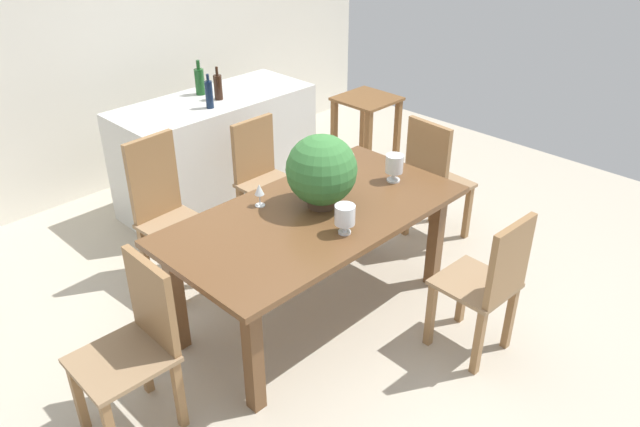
{
  "coord_description": "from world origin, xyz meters",
  "views": [
    {
      "loc": [
        -2.32,
        -2.41,
        2.62
      ],
      "look_at": [
        0.03,
        -0.1,
        0.74
      ],
      "focal_mm": 34.76,
      "sensor_mm": 36.0,
      "label": 1
    }
  ],
  "objects_px": {
    "wine_bottle_amber": "(209,94)",
    "side_table": "(366,119)",
    "chair_far_right": "(263,175)",
    "chair_foot_end": "(433,177)",
    "dining_table": "(315,226)",
    "kitchen_counter": "(217,151)",
    "wine_bottle_tall": "(218,87)",
    "crystal_vase_left": "(345,216)",
    "wine_bottle_clear": "(200,81)",
    "flower_centerpiece": "(322,171)",
    "crystal_vase_center_near": "(394,165)",
    "chair_head_end": "(137,340)",
    "chair_near_right": "(490,282)",
    "chair_far_left": "(165,207)",
    "wine_glass": "(259,191)"
  },
  "relations": [
    {
      "from": "wine_bottle_amber",
      "to": "side_table",
      "type": "bearing_deg",
      "value": -13.81
    },
    {
      "from": "chair_far_right",
      "to": "chair_foot_end",
      "type": "xyz_separation_m",
      "value": [
        0.84,
        -0.99,
        0.03
      ]
    },
    {
      "from": "dining_table",
      "to": "chair_foot_end",
      "type": "height_order",
      "value": "chair_foot_end"
    },
    {
      "from": "kitchen_counter",
      "to": "wine_bottle_tall",
      "type": "height_order",
      "value": "wine_bottle_tall"
    },
    {
      "from": "chair_foot_end",
      "to": "side_table",
      "type": "bearing_deg",
      "value": -22.52
    },
    {
      "from": "dining_table",
      "to": "crystal_vase_left",
      "type": "height_order",
      "value": "crystal_vase_left"
    },
    {
      "from": "chair_foot_end",
      "to": "chair_far_right",
      "type": "bearing_deg",
      "value": 45.09
    },
    {
      "from": "wine_bottle_clear",
      "to": "side_table",
      "type": "bearing_deg",
      "value": -27.19
    },
    {
      "from": "wine_bottle_amber",
      "to": "chair_far_right",
      "type": "bearing_deg",
      "value": -87.09
    },
    {
      "from": "chair_foot_end",
      "to": "flower_centerpiece",
      "type": "xyz_separation_m",
      "value": [
        -1.18,
        0.02,
        0.45
      ]
    },
    {
      "from": "side_table",
      "to": "chair_foot_end",
      "type": "bearing_deg",
      "value": -117.14
    },
    {
      "from": "crystal_vase_center_near",
      "to": "side_table",
      "type": "relative_size",
      "value": 0.25
    },
    {
      "from": "crystal_vase_center_near",
      "to": "kitchen_counter",
      "type": "height_order",
      "value": "crystal_vase_center_near"
    },
    {
      "from": "chair_foot_end",
      "to": "flower_centerpiece",
      "type": "height_order",
      "value": "flower_centerpiece"
    },
    {
      "from": "chair_foot_end",
      "to": "flower_centerpiece",
      "type": "bearing_deg",
      "value": 93.61
    },
    {
      "from": "chair_foot_end",
      "to": "wine_bottle_clear",
      "type": "xyz_separation_m",
      "value": [
        -0.73,
        1.88,
        0.49
      ]
    },
    {
      "from": "chair_far_right",
      "to": "chair_head_end",
      "type": "distance_m",
      "value": 1.96
    },
    {
      "from": "kitchen_counter",
      "to": "wine_bottle_clear",
      "type": "height_order",
      "value": "wine_bottle_clear"
    },
    {
      "from": "flower_centerpiece",
      "to": "side_table",
      "type": "distance_m",
      "value": 2.19
    },
    {
      "from": "chair_head_end",
      "to": "chair_near_right",
      "type": "height_order",
      "value": "chair_head_end"
    },
    {
      "from": "chair_near_right",
      "to": "wine_bottle_tall",
      "type": "xyz_separation_m",
      "value": [
        0.15,
        2.67,
        0.51
      ]
    },
    {
      "from": "crystal_vase_left",
      "to": "crystal_vase_center_near",
      "type": "xyz_separation_m",
      "value": [
        0.72,
        0.22,
        0.0
      ]
    },
    {
      "from": "chair_head_end",
      "to": "wine_bottle_tall",
      "type": "relative_size",
      "value": 3.56
    },
    {
      "from": "crystal_vase_left",
      "to": "dining_table",
      "type": "bearing_deg",
      "value": 79.77
    },
    {
      "from": "chair_foot_end",
      "to": "kitchen_counter",
      "type": "relative_size",
      "value": 0.59
    },
    {
      "from": "dining_table",
      "to": "wine_bottle_amber",
      "type": "xyz_separation_m",
      "value": [
        0.4,
        1.57,
        0.38
      ]
    },
    {
      "from": "crystal_vase_center_near",
      "to": "dining_table",
      "type": "bearing_deg",
      "value": 173.79
    },
    {
      "from": "chair_far_right",
      "to": "crystal_vase_center_near",
      "type": "relative_size",
      "value": 5.11
    },
    {
      "from": "side_table",
      "to": "chair_far_left",
      "type": "bearing_deg",
      "value": -175.22
    },
    {
      "from": "chair_far_right",
      "to": "wine_glass",
      "type": "height_order",
      "value": "chair_far_right"
    },
    {
      "from": "wine_bottle_clear",
      "to": "kitchen_counter",
      "type": "bearing_deg",
      "value": -88.93
    },
    {
      "from": "chair_far_left",
      "to": "wine_bottle_clear",
      "type": "relative_size",
      "value": 3.71
    },
    {
      "from": "chair_head_end",
      "to": "chair_near_right",
      "type": "bearing_deg",
      "value": 60.92
    },
    {
      "from": "chair_foot_end",
      "to": "wine_glass",
      "type": "distance_m",
      "value": 1.51
    },
    {
      "from": "chair_foot_end",
      "to": "wine_bottle_clear",
      "type": "height_order",
      "value": "wine_bottle_clear"
    },
    {
      "from": "crystal_vase_left",
      "to": "wine_bottle_tall",
      "type": "height_order",
      "value": "wine_bottle_tall"
    },
    {
      "from": "chair_foot_end",
      "to": "crystal_vase_center_near",
      "type": "xyz_separation_m",
      "value": [
        -0.6,
        -0.08,
        0.33
      ]
    },
    {
      "from": "dining_table",
      "to": "flower_centerpiece",
      "type": "height_order",
      "value": "flower_centerpiece"
    },
    {
      "from": "wine_glass",
      "to": "kitchen_counter",
      "type": "distance_m",
      "value": 1.65
    },
    {
      "from": "chair_far_right",
      "to": "chair_head_end",
      "type": "xyz_separation_m",
      "value": [
        -1.69,
        -1.0,
        0.0
      ]
    },
    {
      "from": "dining_table",
      "to": "chair_head_end",
      "type": "distance_m",
      "value": 1.27
    },
    {
      "from": "crystal_vase_center_near",
      "to": "chair_far_left",
      "type": "bearing_deg",
      "value": 135.6
    },
    {
      "from": "chair_near_right",
      "to": "wine_bottle_clear",
      "type": "bearing_deg",
      "value": -89.94
    },
    {
      "from": "crystal_vase_center_near",
      "to": "wine_glass",
      "type": "distance_m",
      "value": 0.93
    },
    {
      "from": "wine_glass",
      "to": "chair_far_left",
      "type": "bearing_deg",
      "value": 109.56
    },
    {
      "from": "chair_far_right",
      "to": "wine_bottle_amber",
      "type": "xyz_separation_m",
      "value": [
        -0.03,
        0.57,
        0.51
      ]
    },
    {
      "from": "wine_glass",
      "to": "wine_bottle_amber",
      "type": "height_order",
      "value": "wine_bottle_amber"
    },
    {
      "from": "chair_far_right",
      "to": "crystal_vase_center_near",
      "type": "distance_m",
      "value": 1.15
    },
    {
      "from": "dining_table",
      "to": "chair_head_end",
      "type": "bearing_deg",
      "value": -179.9
    },
    {
      "from": "flower_centerpiece",
      "to": "side_table",
      "type": "relative_size",
      "value": 0.63
    }
  ]
}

